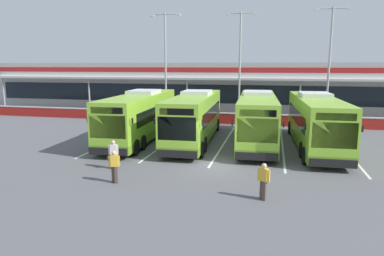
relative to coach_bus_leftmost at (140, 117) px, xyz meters
The scene contains 18 objects.
ground_plane 8.89m from the coach_bus_leftmost, 41.52° to the right, with size 200.00×200.00×0.00m, color #56565B.
terminal_building 22.15m from the coach_bus_leftmost, 72.84° to the left, with size 70.00×13.00×6.00m.
red_barrier_wall 10.96m from the coach_bus_leftmost, 53.21° to the left, with size 60.00×0.40×1.10m.
coach_bus_leftmost is the anchor object (origin of this frame).
coach_bus_left_centre 4.24m from the coach_bus_leftmost, ahead, with size 3.36×12.26×3.78m.
coach_bus_centre 8.88m from the coach_bus_leftmost, ahead, with size 3.36×12.26×3.78m.
coach_bus_right_centre 12.89m from the coach_bus_leftmost, ahead, with size 3.36×12.26×3.78m.
bay_stripe_far_west 2.60m from the coach_bus_leftmost, behind, with size 0.14×13.00×0.01m, color silver.
bay_stripe_west 2.94m from the coach_bus_leftmost, ahead, with size 0.14×13.00×0.01m, color silver.
bay_stripe_mid_west 6.77m from the coach_bus_leftmost, ahead, with size 0.14×13.00×0.01m, color silver.
bay_stripe_centre 10.87m from the coach_bus_leftmost, ahead, with size 0.14×13.00×0.01m, color silver.
bay_stripe_mid_east 15.03m from the coach_bus_leftmost, ahead, with size 0.14×13.00×0.01m, color silver.
pedestrian_with_handbag 7.76m from the coach_bus_leftmost, 79.68° to the right, with size 0.65×0.38×1.62m.
pedestrian_child 10.06m from the coach_bus_leftmost, 75.65° to the right, with size 0.54×0.31×1.62m.
pedestrian_near_bin 14.10m from the coach_bus_leftmost, 46.62° to the right, with size 0.53×0.38×1.62m.
lamp_post_west 11.47m from the coach_bus_leftmost, 96.72° to the left, with size 3.24×0.28×11.00m.
lamp_post_centre 13.95m from the coach_bus_leftmost, 60.74° to the left, with size 3.24×0.28×11.00m.
lamp_post_east 18.82m from the coach_bus_leftmost, 34.96° to the left, with size 3.24×0.28×11.00m.
Camera 1 is at (3.36, -18.76, 5.71)m, focal length 32.03 mm.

